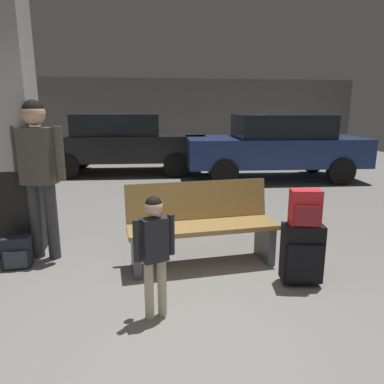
# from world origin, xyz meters

# --- Properties ---
(ground_plane) EXTENTS (18.00, 18.00, 0.10)m
(ground_plane) POSITION_xyz_m (0.00, 4.00, -0.05)
(ground_plane) COLOR gray
(garage_back_wall) EXTENTS (18.00, 0.12, 2.80)m
(garage_back_wall) POSITION_xyz_m (0.00, 12.86, 1.40)
(garage_back_wall) COLOR slate
(garage_back_wall) RESTS_ON ground_plane
(structural_pillar) EXTENTS (0.57, 0.57, 3.02)m
(structural_pillar) POSITION_xyz_m (-1.76, 2.19, 1.50)
(structural_pillar) COLOR black
(structural_pillar) RESTS_ON ground_plane
(bench) EXTENTS (1.64, 0.65, 0.89)m
(bench) POSITION_xyz_m (0.33, 1.47, 0.44)
(bench) COLOR #9E7A42
(bench) RESTS_ON ground_plane
(suitcase) EXTENTS (0.41, 0.28, 0.60)m
(suitcase) POSITION_xyz_m (1.20, 0.83, 0.32)
(suitcase) COLOR black
(suitcase) RESTS_ON ground_plane
(backpack_bright) EXTENTS (0.31, 0.24, 0.34)m
(backpack_bright) POSITION_xyz_m (1.20, 0.83, 0.77)
(backpack_bright) COLOR red
(backpack_bright) RESTS_ON suitcase
(child) EXTENTS (0.33, 0.20, 1.03)m
(child) POSITION_xyz_m (-0.23, 0.47, 0.63)
(child) COLOR beige
(child) RESTS_ON ground_plane
(adult) EXTENTS (0.58, 0.30, 1.77)m
(adult) POSITION_xyz_m (-1.40, 1.89, 1.09)
(adult) COLOR #38383D
(adult) RESTS_ON ground_plane
(backpack_dark_floor) EXTENTS (0.29, 0.21, 0.34)m
(backpack_dark_floor) POSITION_xyz_m (-1.65, 1.66, 0.17)
(backpack_dark_floor) COLOR #1E232D
(backpack_dark_floor) RESTS_ON ground_plane
(parked_car_near) EXTENTS (4.22, 2.04, 1.51)m
(parked_car_near) POSITION_xyz_m (2.92, 5.95, 0.81)
(parked_car_near) COLOR navy
(parked_car_near) RESTS_ON ground_plane
(parked_car_far) EXTENTS (4.21, 2.03, 1.51)m
(parked_car_far) POSITION_xyz_m (-0.67, 7.37, 0.81)
(parked_car_far) COLOR black
(parked_car_far) RESTS_ON ground_plane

